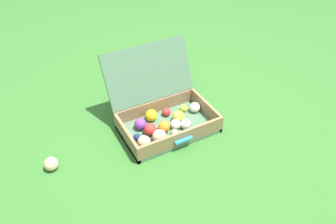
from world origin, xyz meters
TOP-DOWN VIEW (x-y plane):
  - ground_plane at (0.00, 0.00)m, footprint 16.00×16.00m
  - open_suitcase at (-0.10, 0.01)m, footprint 0.57×0.54m
  - stray_ball_on_grass at (-0.80, -0.03)m, footprint 0.08×0.08m

SIDE VIEW (x-z plane):
  - ground_plane at x=0.00m, z-range 0.00..0.00m
  - stray_ball_on_grass at x=-0.80m, z-range 0.00..0.08m
  - open_suitcase at x=-0.10m, z-range -0.12..0.32m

